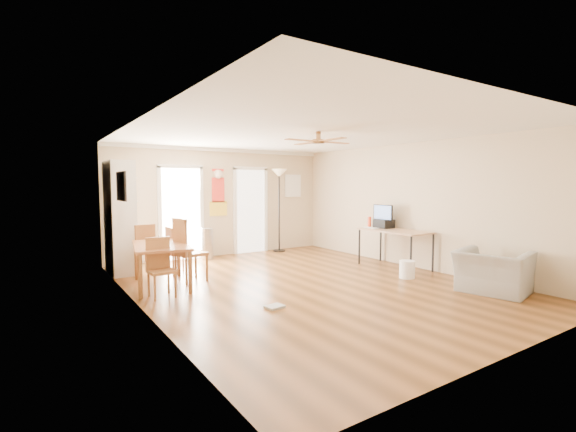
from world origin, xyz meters
TOP-DOWN VIEW (x-y plane):
  - floor at (0.00, 0.00)m, footprint 7.00×7.00m
  - ceiling at (0.00, 0.00)m, footprint 5.50×7.00m
  - wall_back at (0.00, 3.50)m, footprint 5.50×0.04m
  - wall_front at (0.00, -3.50)m, footprint 5.50×0.04m
  - wall_left at (-2.75, 0.00)m, footprint 0.04×7.00m
  - wall_right at (2.75, 0.00)m, footprint 0.04×7.00m
  - crown_molding at (0.00, 0.00)m, footprint 5.50×7.00m
  - kitchen_doorway at (-1.05, 3.48)m, footprint 0.90×0.10m
  - bathroom_doorway at (0.75, 3.48)m, footprint 0.80×0.10m
  - wall_decal at (-0.13, 3.48)m, footprint 0.46×0.03m
  - ac_grille at (2.05, 3.47)m, footprint 0.50×0.04m
  - framed_poster at (-2.73, 1.40)m, footprint 0.04×0.66m
  - ceiling_fan at (0.00, -0.30)m, footprint 1.24×1.24m
  - bookshelf at (-2.51, 2.75)m, footprint 0.64×1.05m
  - dining_table at (-2.15, 1.24)m, footprint 1.11×1.58m
  - dining_chair_right_a at (-1.60, 2.05)m, footprint 0.39×0.39m
  - dining_chair_right_b at (-1.60, 1.33)m, footprint 0.53×0.53m
  - dining_chair_near at (-2.34, 0.56)m, footprint 0.39×0.39m
  - dining_chair_far at (-2.20, 2.41)m, footprint 0.48×0.48m
  - trash_can at (-0.55, 3.24)m, footprint 0.41×0.41m
  - torchiere_lamp at (1.44, 3.19)m, footprint 0.43×0.43m
  - computer_desk at (2.33, 0.12)m, footprint 0.74×1.47m
  - imac at (2.47, 0.58)m, footprint 0.17×0.54m
  - keyboard at (2.20, 0.67)m, footprint 0.15×0.38m
  - printer at (2.45, 0.53)m, footprint 0.32×0.37m
  - orange_bottle at (2.30, 0.82)m, footprint 0.09×0.09m
  - wastebasket_a at (1.81, -0.66)m, footprint 0.33×0.33m
  - floor_cloth at (-1.18, -0.85)m, footprint 0.27×0.23m
  - armchair at (2.15, -2.09)m, footprint 1.12×1.22m

SIDE VIEW (x-z plane):
  - floor at x=0.00m, z-range 0.00..0.00m
  - floor_cloth at x=-1.18m, z-range 0.00..0.04m
  - wastebasket_a at x=1.81m, z-range 0.00..0.32m
  - armchair at x=2.15m, z-range 0.00..0.67m
  - trash_can at x=-0.55m, z-range 0.00..0.72m
  - dining_table at x=-2.15m, z-range 0.00..0.72m
  - computer_desk at x=2.33m, z-range 0.00..0.79m
  - dining_chair_near at x=-2.34m, z-range 0.00..0.90m
  - dining_chair_right_a at x=-1.60m, z-range 0.00..0.91m
  - dining_chair_far at x=-2.20m, z-range 0.00..0.97m
  - dining_chair_right_b at x=-1.60m, z-range 0.00..1.13m
  - keyboard at x=2.20m, z-range 0.79..0.80m
  - printer at x=2.45m, z-range 0.79..0.98m
  - orange_bottle at x=2.30m, z-range 0.79..1.02m
  - imac at x=2.47m, z-range 0.79..1.29m
  - kitchen_doorway at x=-1.05m, z-range 0.00..2.10m
  - bathroom_doorway at x=0.75m, z-range 0.00..2.10m
  - torchiere_lamp at x=1.44m, z-range 0.00..2.13m
  - bookshelf at x=-2.51m, z-range 0.00..2.18m
  - wall_back at x=0.00m, z-range 0.00..2.60m
  - wall_front at x=0.00m, z-range 0.00..2.60m
  - wall_left at x=-2.75m, z-range 0.00..2.60m
  - wall_right at x=2.75m, z-range 0.00..2.60m
  - wall_decal at x=-0.13m, z-range 1.00..2.10m
  - ac_grille at x=2.05m, z-range 1.40..2.00m
  - framed_poster at x=-2.73m, z-range 1.46..1.94m
  - ceiling_fan at x=0.00m, z-range 2.33..2.53m
  - crown_molding at x=0.00m, z-range 2.52..2.60m
  - ceiling at x=0.00m, z-range 2.60..2.60m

